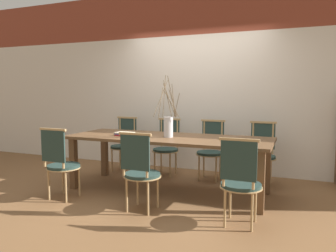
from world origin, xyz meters
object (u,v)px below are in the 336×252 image
object	(u,v)px
chair_near_center	(240,180)
chair_far_center	(211,148)
book_stack	(125,134)
dining_table	(168,143)
vase_centerpiece	(168,125)

from	to	relation	value
chair_near_center	chair_far_center	xyz separation A→B (m)	(-0.76, 1.71, 0.00)
book_stack	dining_table	bearing A→B (deg)	10.84
dining_table	chair_far_center	distance (m)	0.96
chair_near_center	vase_centerpiece	distance (m)	1.46
chair_far_center	book_stack	world-z (taller)	chair_far_center
book_stack	vase_centerpiece	bearing A→B (deg)	7.29
dining_table	vase_centerpiece	distance (m)	0.25
dining_table	chair_near_center	world-z (taller)	chair_near_center
vase_centerpiece	book_stack	bearing A→B (deg)	-172.71
dining_table	book_stack	world-z (taller)	book_stack
chair_near_center	book_stack	world-z (taller)	chair_near_center
chair_far_center	vase_centerpiece	distance (m)	1.06
dining_table	vase_centerpiece	world-z (taller)	vase_centerpiece
dining_table	chair_far_center	world-z (taller)	chair_far_center
dining_table	chair_near_center	size ratio (longest dim) A/B	2.98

